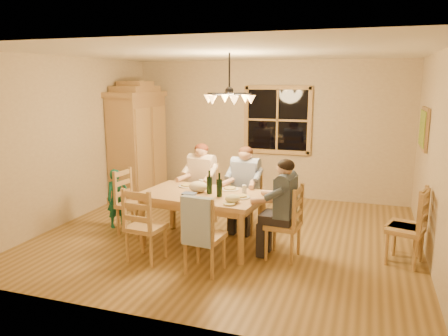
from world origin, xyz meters
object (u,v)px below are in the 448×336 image
(adult_plaid_man, at_px, (245,178))
(wine_bottle_a, at_px, (209,182))
(chair_spare_back, at_px, (405,241))
(chair_far_right, at_px, (245,212))
(chair_end_left, at_px, (134,214))
(child, at_px, (117,198))
(adult_slate_man, at_px, (284,196))
(chandelier, at_px, (229,97))
(chair_near_right, at_px, (205,248))
(chair_far_left, at_px, (202,206))
(dining_table, at_px, (203,200))
(adult_woman, at_px, (201,174))
(chair_near_left, at_px, (146,238))
(chair_spare_front, at_px, (404,237))
(armoire, at_px, (138,145))
(chair_end_right, at_px, (283,236))
(wine_bottle_b, at_px, (219,185))

(adult_plaid_man, bearing_deg, wine_bottle_a, 73.64)
(wine_bottle_a, xyz_separation_m, chair_spare_back, (2.59, 0.19, -0.62))
(chair_far_right, distance_m, chair_end_left, 1.71)
(adult_plaid_man, distance_m, child, 2.08)
(adult_slate_man, bearing_deg, wine_bottle_a, 89.22)
(chandelier, height_order, chair_near_right, chandelier)
(adult_slate_man, bearing_deg, chair_far_left, 63.43)
(adult_slate_man, relative_size, wine_bottle_a, 2.65)
(adult_plaid_man, relative_size, chair_spare_back, 0.88)
(dining_table, distance_m, chair_end_left, 1.23)
(chair_far_left, distance_m, adult_woman, 0.54)
(chair_spare_back, bearing_deg, chair_far_left, 95.25)
(chair_near_right, distance_m, chair_spare_back, 2.56)
(chair_near_left, distance_m, wine_bottle_a, 1.15)
(dining_table, height_order, chair_near_right, chair_near_right)
(chair_far_right, xyz_separation_m, wine_bottle_a, (-0.30, -0.76, 0.62))
(chair_near_right, distance_m, chair_spare_front, 2.62)
(chandelier, distance_m, wine_bottle_a, 1.25)
(chandelier, bearing_deg, child, -174.49)
(armoire, height_order, chair_far_right, armoire)
(adult_slate_man, bearing_deg, child, 86.97)
(chair_end_right, bearing_deg, adult_slate_man, 95.27)
(chair_end_left, height_order, chair_spare_front, same)
(dining_table, distance_m, chair_near_left, 0.97)
(adult_slate_man, bearing_deg, dining_table, 90.00)
(child, bearing_deg, dining_table, -64.90)
(chandelier, distance_m, chair_spare_back, 3.04)
(dining_table, relative_size, adult_plaid_man, 2.04)
(adult_slate_man, relative_size, chair_spare_back, 0.88)
(armoire, xyz_separation_m, chair_near_right, (2.53, -2.91, -0.75))
(chair_far_left, relative_size, adult_slate_man, 1.13)
(adult_slate_man, bearing_deg, adult_plaid_man, 46.64)
(child, height_order, chair_spare_back, chair_spare_back)
(chair_end_right, xyz_separation_m, wine_bottle_a, (-1.07, 0.11, 0.62))
(armoire, bearing_deg, adult_woman, -33.91)
(chair_spare_front, bearing_deg, child, 106.45)
(adult_woman, distance_m, child, 1.40)
(chair_end_left, bearing_deg, chair_spare_front, 98.83)
(armoire, xyz_separation_m, chair_far_right, (2.58, -1.30, -0.75))
(chair_near_left, xyz_separation_m, chair_end_left, (-0.68, 0.87, 0.00))
(chair_near_right, bearing_deg, chair_spare_front, 32.16)
(adult_woman, relative_size, child, 0.93)
(dining_table, relative_size, adult_woman, 2.04)
(chair_near_left, height_order, chair_spare_front, same)
(chair_far_left, relative_size, child, 1.06)
(chair_near_left, xyz_separation_m, wine_bottle_a, (0.60, 0.77, 0.62))
(chair_near_left, relative_size, chair_end_right, 1.00)
(chandelier, xyz_separation_m, adult_woman, (-0.59, 0.37, -1.24))
(dining_table, bearing_deg, chair_spare_front, 7.39)
(chair_near_right, height_order, wine_bottle_b, wine_bottle_b)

